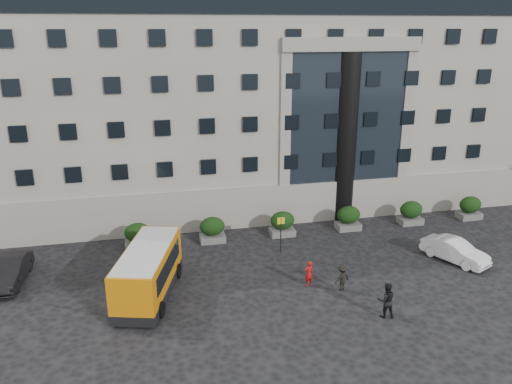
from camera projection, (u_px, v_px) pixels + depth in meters
The scene contains 16 objects.
ground at pixel (211, 298), 28.44m from camera, with size 120.00×120.00×0.00m, color black.
civic_building at pixel (240, 90), 47.22m from camera, with size 44.00×24.00×18.00m, color gray.
entrance_column at pixel (345, 138), 38.42m from camera, with size 1.80×1.80×13.00m, color black.
hedge_a at pixel (138, 236), 34.54m from camera, with size 1.80×1.26×1.84m.
hedge_b at pixel (212, 229), 35.62m from camera, with size 1.80×1.26×1.84m.
hedge_c at pixel (282, 223), 36.70m from camera, with size 1.80×1.26×1.84m.
hedge_d at pixel (348, 218), 37.78m from camera, with size 1.80×1.26×1.84m.
hedge_e at pixel (411, 212), 38.86m from camera, with size 1.80×1.26×1.84m.
hedge_f at pixel (470, 207), 39.94m from camera, with size 1.80×1.26×1.84m.
bus_stop_sign at pixel (281, 229), 33.67m from camera, with size 0.50×0.08×2.52m.
minibus at pixel (148, 270), 28.20m from camera, with size 4.22×7.34×2.90m.
parked_car_b at pixel (10, 271), 29.86m from camera, with size 1.63×4.68×1.54m, color black.
white_taxi at pixel (455, 251), 32.70m from camera, with size 1.54×4.41×1.45m, color white.
pedestrian_a at pixel (309, 274), 29.52m from camera, with size 0.58×0.38×1.60m, color #A41110.
pedestrian_b at pixel (386, 300), 26.31m from camera, with size 0.95×0.74×1.96m, color black.
pedestrian_c at pixel (342, 278), 29.03m from camera, with size 1.04×0.60×1.61m, color black.
Camera 1 is at (-2.97, -25.04, 14.71)m, focal length 35.00 mm.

